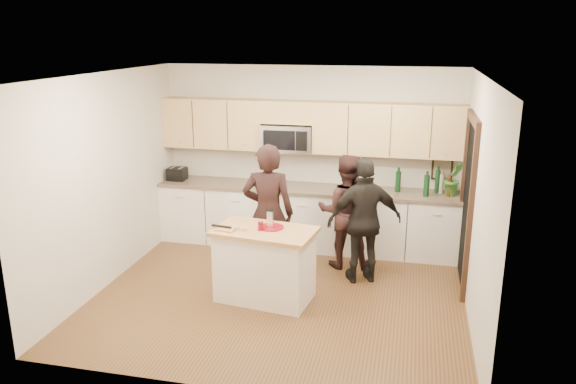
% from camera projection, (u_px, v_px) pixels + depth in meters
% --- Properties ---
extents(floor, '(4.50, 4.50, 0.00)m').
position_uv_depth(floor, '(280.00, 294.00, 7.03)').
color(floor, brown).
rests_on(floor, ground).
extents(room_shell, '(4.52, 4.02, 2.71)m').
position_uv_depth(room_shell, '(279.00, 160.00, 6.56)').
color(room_shell, '#BBB0A0').
rests_on(room_shell, ground).
extents(back_cabinetry, '(4.50, 0.66, 0.94)m').
position_uv_depth(back_cabinetry, '(306.00, 217.00, 8.49)').
color(back_cabinetry, silver).
rests_on(back_cabinetry, ground).
extents(upper_cabinetry, '(4.50, 0.33, 0.75)m').
position_uv_depth(upper_cabinetry, '(311.00, 126.00, 8.24)').
color(upper_cabinetry, tan).
rests_on(upper_cabinetry, ground).
extents(microwave, '(0.76, 0.41, 0.40)m').
position_uv_depth(microwave, '(288.00, 138.00, 8.33)').
color(microwave, silver).
rests_on(microwave, ground).
extents(doorway, '(0.06, 1.25, 2.20)m').
position_uv_depth(doorway, '(468.00, 197.00, 7.09)').
color(doorway, black).
rests_on(doorway, ground).
extents(framed_picture, '(0.30, 0.03, 0.38)m').
position_uv_depth(framed_picture, '(442.00, 167.00, 8.13)').
color(framed_picture, black).
rests_on(framed_picture, ground).
extents(dish_towel, '(0.34, 0.60, 0.48)m').
position_uv_depth(dish_towel, '(242.00, 196.00, 8.42)').
color(dish_towel, white).
rests_on(dish_towel, ground).
extents(island, '(1.28, 0.86, 0.90)m').
position_uv_depth(island, '(265.00, 264.00, 6.81)').
color(island, silver).
rests_on(island, ground).
extents(red_plate, '(0.30, 0.30, 0.02)m').
position_uv_depth(red_plate, '(271.00, 227.00, 6.74)').
color(red_plate, maroon).
rests_on(red_plate, island).
extents(box_grater, '(0.08, 0.06, 0.22)m').
position_uv_depth(box_grater, '(270.00, 218.00, 6.69)').
color(box_grater, silver).
rests_on(box_grater, red_plate).
extents(drink_glass, '(0.07, 0.07, 0.10)m').
position_uv_depth(drink_glass, '(261.00, 226.00, 6.65)').
color(drink_glass, maroon).
rests_on(drink_glass, island).
extents(cutting_board, '(0.25, 0.22, 0.02)m').
position_uv_depth(cutting_board, '(227.00, 229.00, 6.68)').
color(cutting_board, '#A77D45').
rests_on(cutting_board, island).
extents(tongs, '(0.26, 0.07, 0.02)m').
position_uv_depth(tongs, '(222.00, 226.00, 6.70)').
color(tongs, black).
rests_on(tongs, cutting_board).
extents(knife, '(0.18, 0.04, 0.01)m').
position_uv_depth(knife, '(240.00, 229.00, 6.63)').
color(knife, silver).
rests_on(knife, cutting_board).
extents(toaster, '(0.27, 0.23, 0.20)m').
position_uv_depth(toaster, '(177.00, 174.00, 8.75)').
color(toaster, black).
rests_on(toaster, back_cabinetry).
extents(bottle_cluster, '(0.79, 0.31, 0.39)m').
position_uv_depth(bottle_cluster, '(429.00, 182.00, 7.97)').
color(bottle_cluster, black).
rests_on(bottle_cluster, back_cabinetry).
extents(orchid, '(0.34, 0.32, 0.50)m').
position_uv_depth(orchid, '(453.00, 178.00, 7.88)').
color(orchid, '#397830').
rests_on(orchid, back_cabinetry).
extents(woman_left, '(0.71, 0.50, 1.83)m').
position_uv_depth(woman_left, '(268.00, 213.00, 7.23)').
color(woman_left, black).
rests_on(woman_left, ground).
extents(woman_center, '(0.84, 0.69, 1.59)m').
position_uv_depth(woman_center, '(345.00, 211.00, 7.70)').
color(woman_center, black).
rests_on(woman_center, ground).
extents(woman_right, '(1.05, 0.72, 1.66)m').
position_uv_depth(woman_right, '(365.00, 221.00, 7.21)').
color(woman_right, black).
rests_on(woman_right, ground).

